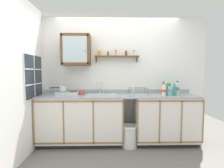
# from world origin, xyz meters

# --- Properties ---
(floor) EXTENTS (6.05, 6.05, 0.00)m
(floor) POSITION_xyz_m (0.00, 0.00, 0.00)
(floor) COLOR slate
(floor) RESTS_ON ground
(back_wall) EXTENTS (3.65, 0.07, 2.58)m
(back_wall) POSITION_xyz_m (0.00, 0.73, 1.30)
(back_wall) COLOR white
(back_wall) RESTS_ON ground
(side_wall_left) EXTENTS (0.05, 3.51, 2.58)m
(side_wall_left) POSITION_xyz_m (-1.55, -0.25, 1.29)
(side_wall_left) COLOR white
(side_wall_left) RESTS_ON ground
(lower_cabinet_run) EXTENTS (1.59, 0.58, 0.92)m
(lower_cabinet_run) POSITION_xyz_m (-0.72, 0.42, 0.46)
(lower_cabinet_run) COLOR black
(lower_cabinet_run) RESTS_ON ground
(lower_cabinet_run_right) EXTENTS (1.20, 0.58, 0.92)m
(lower_cabinet_run_right) POSITION_xyz_m (0.92, 0.42, 0.46)
(lower_cabinet_run_right) COLOR black
(lower_cabinet_run_right) RESTS_ON ground
(countertop) EXTENTS (3.01, 0.60, 0.03)m
(countertop) POSITION_xyz_m (0.00, 0.42, 0.94)
(countertop) COLOR #9EA3A8
(countertop) RESTS_ON lower_cabinet_run
(backsplash) EXTENTS (3.01, 0.02, 0.08)m
(backsplash) POSITION_xyz_m (0.00, 0.70, 0.99)
(backsplash) COLOR #9EA3A8
(backsplash) RESTS_ON countertop
(sink) EXTENTS (0.59, 0.43, 0.39)m
(sink) POSITION_xyz_m (-0.33, 0.45, 0.93)
(sink) COLOR silver
(sink) RESTS_ON countertop
(hot_plate_stove) EXTENTS (0.42, 0.27, 0.07)m
(hot_plate_stove) POSITION_xyz_m (-0.97, 0.43, 0.98)
(hot_plate_stove) COLOR silver
(hot_plate_stove) RESTS_ON countertop
(saucepan) EXTENTS (0.27, 0.25, 0.10)m
(saucepan) POSITION_xyz_m (-1.08, 0.45, 1.08)
(saucepan) COLOR silver
(saucepan) RESTS_ON hot_plate_stove
(bottle_water_clear_0) EXTENTS (0.08, 0.08, 0.27)m
(bottle_water_clear_0) POSITION_xyz_m (1.14, 0.43, 1.08)
(bottle_water_clear_0) COLOR silver
(bottle_water_clear_0) RESTS_ON countertop
(bottle_soda_green_1) EXTENTS (0.08, 0.08, 0.27)m
(bottle_soda_green_1) POSITION_xyz_m (0.98, 0.46, 1.08)
(bottle_soda_green_1) COLOR #4CB266
(bottle_soda_green_1) RESTS_ON countertop
(bottle_juice_amber_2) EXTENTS (0.08, 0.08, 0.26)m
(bottle_juice_amber_2) POSITION_xyz_m (0.86, 0.41, 1.07)
(bottle_juice_amber_2) COLOR gold
(bottle_juice_amber_2) RESTS_ON countertop
(bottle_water_blue_3) EXTENTS (0.06, 0.06, 0.21)m
(bottle_water_blue_3) POSITION_xyz_m (0.94, 0.31, 1.05)
(bottle_water_blue_3) COLOR #8CB7E0
(bottle_water_blue_3) RESTS_ON countertop
(bottle_detergent_teal_4) EXTENTS (0.06, 0.06, 0.23)m
(bottle_detergent_teal_4) POSITION_xyz_m (1.06, 0.35, 1.05)
(bottle_detergent_teal_4) COLOR teal
(bottle_detergent_teal_4) RESTS_ON countertop
(bottle_opaque_white_5) EXTENTS (0.07, 0.07, 0.24)m
(bottle_opaque_white_5) POSITION_xyz_m (0.84, 0.31, 1.06)
(bottle_opaque_white_5) COLOR white
(bottle_opaque_white_5) RESTS_ON countertop
(dish_rack) EXTENTS (0.36, 0.25, 0.15)m
(dish_rack) POSITION_xyz_m (0.36, 0.40, 0.97)
(dish_rack) COLOR #B2B2B7
(dish_rack) RESTS_ON countertop
(mug) EXTENTS (0.11, 0.11, 0.09)m
(mug) POSITION_xyz_m (-0.72, 0.49, 0.99)
(mug) COLOR #B24C47
(mug) RESTS_ON countertop
(wall_cabinet) EXTENTS (0.56, 0.30, 0.60)m
(wall_cabinet) POSITION_xyz_m (-0.82, 0.57, 1.82)
(wall_cabinet) COLOR brown
(spice_shelf) EXTENTS (0.89, 0.14, 0.23)m
(spice_shelf) POSITION_xyz_m (-0.03, 0.64, 1.72)
(spice_shelf) COLOR brown
(window) EXTENTS (0.03, 0.70, 0.79)m
(window) POSITION_xyz_m (-1.52, 0.23, 1.31)
(window) COLOR #262D38
(trash_bin) EXTENTS (0.32, 0.32, 0.40)m
(trash_bin) POSITION_xyz_m (0.20, 0.25, 0.21)
(trash_bin) COLOR silver
(trash_bin) RESTS_ON ground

